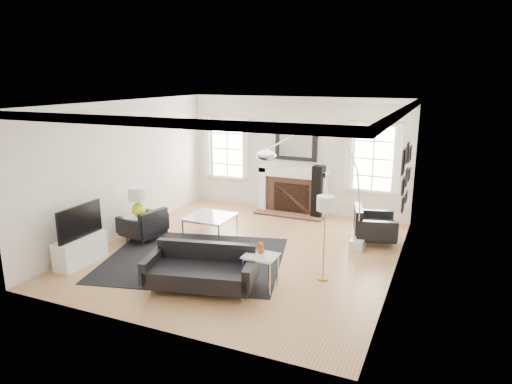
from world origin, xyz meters
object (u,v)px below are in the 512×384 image
at_px(gourd_lamp, 138,200).
at_px(sofa, 202,270).
at_px(armchair_right, 372,227).
at_px(armchair_left, 145,226).
at_px(coffee_table, 210,217).
at_px(fireplace, 293,191).
at_px(arc_floor_lamp, 315,186).

bearing_deg(gourd_lamp, sofa, -31.48).
height_order(armchair_right, gourd_lamp, gourd_lamp).
xyz_separation_m(sofa, armchair_left, (-2.18, 1.46, -0.00)).
bearing_deg(armchair_left, sofa, -33.82).
distance_m(armchair_left, coffee_table, 1.35).
xyz_separation_m(sofa, coffee_table, (-1.11, 2.28, 0.07)).
distance_m(fireplace, sofa, 4.50).
bearing_deg(fireplace, coffee_table, -115.91).
bearing_deg(armchair_right, sofa, -123.62).
bearing_deg(armchair_left, armchair_right, 21.66).
bearing_deg(fireplace, arc_floor_lamp, -62.89).
bearing_deg(armchair_right, arc_floor_lamp, -129.50).
bearing_deg(fireplace, sofa, -89.53).
bearing_deg(fireplace, gourd_lamp, -125.18).
relative_size(fireplace, armchair_right, 1.62).
relative_size(fireplace, arc_floor_lamp, 0.69).
xyz_separation_m(armchair_right, gourd_lamp, (-4.34, -1.79, 0.54)).
distance_m(gourd_lamp, arc_floor_lamp, 3.54).
xyz_separation_m(gourd_lamp, arc_floor_lamp, (3.44, 0.70, 0.46)).
bearing_deg(sofa, armchair_left, 146.18).
xyz_separation_m(fireplace, armchair_right, (2.14, -1.33, -0.21)).
bearing_deg(arc_floor_lamp, coffee_table, 174.78).
xyz_separation_m(armchair_left, arc_floor_lamp, (3.38, 0.61, 1.02)).
height_order(sofa, coffee_table, sofa).
height_order(armchair_right, coffee_table, armchair_right).
distance_m(coffee_table, gourd_lamp, 1.53).
bearing_deg(sofa, armchair_right, 56.38).
bearing_deg(gourd_lamp, coffee_table, 38.99).
xyz_separation_m(armchair_left, coffee_table, (1.07, 0.82, 0.07)).
xyz_separation_m(coffee_table, arc_floor_lamp, (2.31, -0.21, 0.95)).
distance_m(armchair_right, gourd_lamp, 4.73).
distance_m(fireplace, coffee_table, 2.46).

